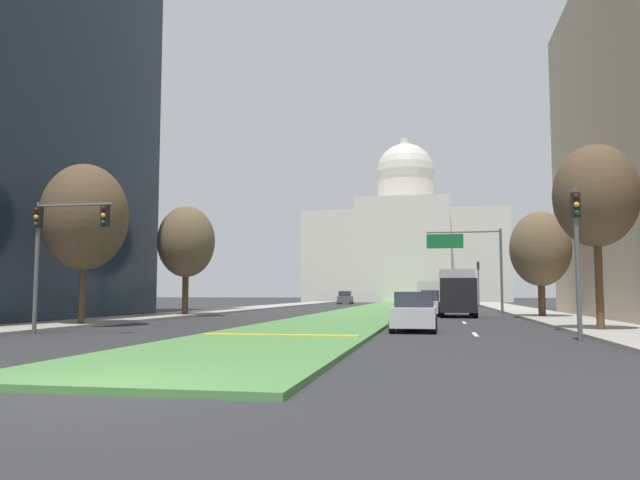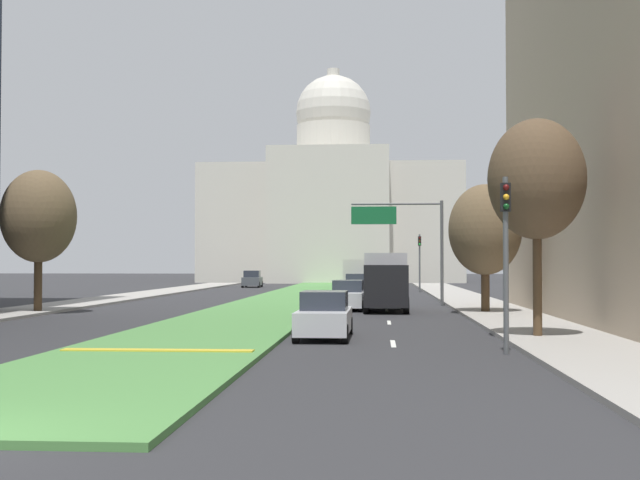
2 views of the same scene
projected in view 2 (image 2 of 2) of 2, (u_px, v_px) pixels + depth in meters
The scene contains 20 objects.
ground_plane at pixel (297, 296), 64.73m from camera, with size 260.00×260.00×0.00m, color #2B2B2D.
grass_median at pixel (290, 299), 59.44m from camera, with size 6.19×95.49×0.14m, color #4C8442.
median_curb_nose at pixel (157, 350), 23.67m from camera, with size 5.57×0.50×0.04m, color gold.
lane_dashes_right at pixel (387, 310), 46.01m from camera, with size 0.16×39.46×0.01m.
sidewalk_left at pixel (95, 301), 55.03m from camera, with size 4.00×95.49×0.15m, color #9E9991.
sidewalk_right at pixel (474, 303), 53.27m from camera, with size 4.00×95.49×0.15m, color #9E9991.
capitol_building at pixel (333, 211), 116.98m from camera, with size 35.52×25.02×30.55m.
traffic_light_near_right at pixel (506, 241), 24.08m from camera, with size 0.28×0.35×5.20m.
traffic_light_far_right at pixel (420, 255), 73.57m from camera, with size 0.28×0.35×5.20m.
overhead_guide_sign at pixel (407, 231), 50.77m from camera, with size 5.68×0.20×6.50m.
street_tree_right_near at pixel (537, 180), 28.65m from camera, with size 3.38×3.38×7.71m.
street_tree_left_mid at pixel (39, 217), 43.29m from camera, with size 3.91×3.91×7.56m.
street_tree_right_mid at pixel (485, 230), 42.79m from camera, with size 3.79×3.79×6.77m.
sedan_lead_stopped at pixel (324, 316), 29.11m from camera, with size 1.89×4.52×1.66m.
sedan_midblock at pixel (348, 296), 46.40m from camera, with size 2.17×4.78×1.68m.
sedan_distant at pixel (358, 287), 61.91m from camera, with size 2.19×4.24×1.83m.
sedan_far_horizon at pixel (359, 284), 71.31m from camera, with size 2.13×4.30×1.66m.
sedan_very_far at pixel (252, 279), 88.73m from camera, with size 2.13×4.34×1.81m.
box_truck_delivery at pixel (386, 281), 45.37m from camera, with size 2.40×6.40×3.20m.
city_bus at pixel (358, 272), 79.69m from camera, with size 2.62×11.00×2.95m.
Camera 2 is at (6.34, -11.49, 2.69)m, focal length 46.21 mm.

